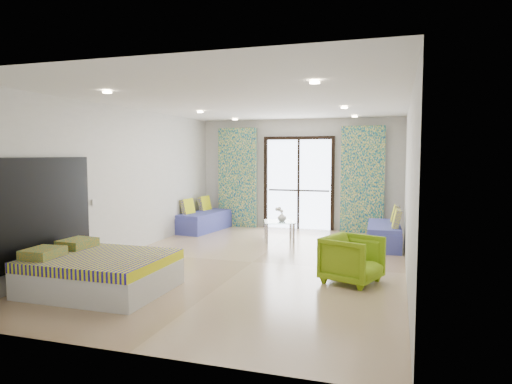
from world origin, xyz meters
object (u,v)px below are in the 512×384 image
(bed, at_px, (99,272))
(armchair, at_px, (352,257))
(daybed_left, at_px, (204,220))
(daybed_right, at_px, (385,234))
(coffee_table, at_px, (279,223))

(bed, relative_size, armchair, 2.37)
(bed, height_order, armchair, armchair)
(daybed_left, distance_m, armchair, 5.21)
(bed, xyz_separation_m, daybed_right, (3.59, 4.24, -0.01))
(daybed_right, xyz_separation_m, coffee_table, (-2.17, -0.05, 0.13))
(daybed_left, bearing_deg, daybed_right, -1.37)
(bed, xyz_separation_m, armchair, (3.22, 1.42, 0.12))
(daybed_left, xyz_separation_m, coffee_table, (2.06, -0.72, 0.13))
(daybed_left, height_order, armchair, daybed_left)
(daybed_left, height_order, daybed_right, same)
(bed, bearing_deg, daybed_right, 49.76)
(bed, relative_size, coffee_table, 2.18)
(daybed_right, height_order, armchair, daybed_right)
(daybed_right, height_order, coffee_table, daybed_right)
(coffee_table, bearing_deg, armchair, -57.01)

